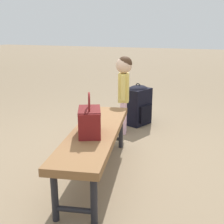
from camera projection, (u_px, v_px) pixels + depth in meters
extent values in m
plane|color=#7F6B51|center=(101.00, 159.00, 3.02)|extent=(40.00, 40.00, 0.00)
cube|color=brown|center=(95.00, 133.00, 2.58)|extent=(1.65, 0.79, 0.06)
cylinder|color=black|center=(97.00, 130.00, 3.33)|extent=(0.05, 0.05, 0.39)
cylinder|color=black|center=(121.00, 131.00, 3.28)|extent=(0.05, 0.05, 0.39)
cylinder|color=black|center=(55.00, 196.00, 2.00)|extent=(0.05, 0.05, 0.39)
cylinder|color=black|center=(94.00, 200.00, 1.95)|extent=(0.05, 0.05, 0.39)
cylinder|color=black|center=(109.00, 138.00, 3.33)|extent=(0.11, 0.28, 0.04)
cylinder|color=black|center=(75.00, 210.00, 2.00)|extent=(0.11, 0.28, 0.04)
cube|color=maroon|center=(90.00, 122.00, 2.43)|extent=(0.37, 0.31, 0.22)
cube|color=#561313|center=(89.00, 110.00, 2.40)|extent=(0.34, 0.30, 0.02)
torus|color=maroon|center=(89.00, 104.00, 2.38)|extent=(0.18, 0.11, 0.20)
cylinder|color=#E5B2C6|center=(123.00, 118.00, 3.70)|extent=(0.08, 0.08, 0.43)
cylinder|color=#E5B2C6|center=(124.00, 116.00, 3.80)|extent=(0.08, 0.08, 0.43)
ellipsoid|color=white|center=(121.00, 132.00, 3.76)|extent=(0.07, 0.10, 0.04)
ellipsoid|color=white|center=(122.00, 130.00, 3.85)|extent=(0.07, 0.10, 0.04)
cube|color=#E5CC66|center=(124.00, 88.00, 3.64)|extent=(0.19, 0.17, 0.36)
cylinder|color=#E5CC66|center=(123.00, 88.00, 3.54)|extent=(0.06, 0.06, 0.31)
cylinder|color=#E5CC66|center=(124.00, 85.00, 3.74)|extent=(0.06, 0.06, 0.31)
sphere|color=beige|center=(124.00, 65.00, 3.57)|extent=(0.20, 0.20, 0.20)
sphere|color=#3F2819|center=(125.00, 64.00, 3.56)|extent=(0.19, 0.19, 0.19)
cube|color=black|center=(137.00, 106.00, 4.10)|extent=(0.42, 0.36, 0.52)
ellipsoid|color=black|center=(138.00, 89.00, 4.04)|extent=(0.40, 0.34, 0.12)
cube|color=black|center=(146.00, 114.00, 4.03)|extent=(0.25, 0.11, 0.23)
cube|color=black|center=(133.00, 104.00, 4.25)|extent=(0.06, 0.04, 0.44)
cube|color=black|center=(126.00, 106.00, 4.14)|extent=(0.06, 0.04, 0.44)
torus|color=black|center=(138.00, 86.00, 4.02)|extent=(0.04, 0.09, 0.09)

